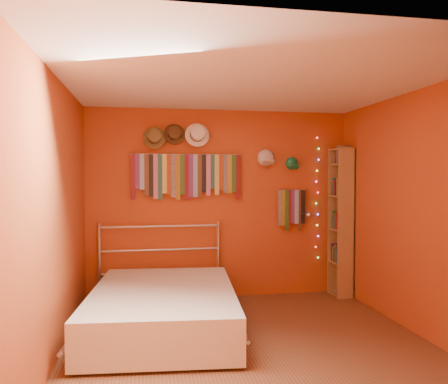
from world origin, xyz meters
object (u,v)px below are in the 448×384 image
tie_rack (186,174)px  reading_lamp (308,215)px  bookshelf (344,221)px  bed (163,308)px

tie_rack → reading_lamp: tie_rack is taller
bookshelf → bed: (-2.46, -0.96, -0.78)m
bed → tie_rack: bearing=77.7°
bookshelf → bed: 2.75m
tie_rack → bookshelf: 2.22m
tie_rack → reading_lamp: 1.70m
tie_rack → bed: bearing=-107.2°
reading_lamp → bed: reading_lamp is taller
tie_rack → bookshelf: (2.12, -0.16, -0.63)m
reading_lamp → bookshelf: bearing=1.9°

